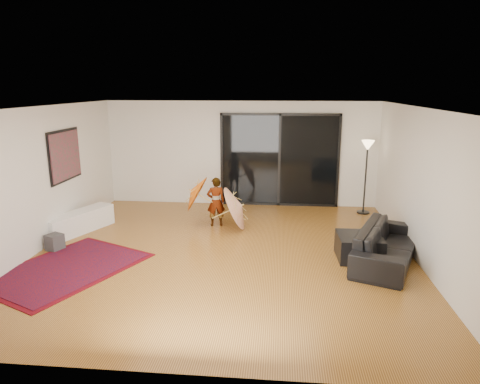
# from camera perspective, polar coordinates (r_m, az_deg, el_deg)

# --- Properties ---
(floor) EXTENTS (7.00, 7.00, 0.00)m
(floor) POSITION_cam_1_polar(r_m,az_deg,el_deg) (8.14, -2.19, -8.16)
(floor) COLOR #AB752E
(floor) RESTS_ON ground
(ceiling) EXTENTS (7.00, 7.00, 0.00)m
(ceiling) POSITION_cam_1_polar(r_m,az_deg,el_deg) (7.55, -2.38, 11.19)
(ceiling) COLOR white
(ceiling) RESTS_ON wall_back
(wall_back) EXTENTS (7.00, 0.00, 7.00)m
(wall_back) POSITION_cam_1_polar(r_m,az_deg,el_deg) (11.15, 0.12, 5.12)
(wall_back) COLOR silver
(wall_back) RESTS_ON floor
(wall_front) EXTENTS (7.00, 0.00, 7.00)m
(wall_front) POSITION_cam_1_polar(r_m,az_deg,el_deg) (4.44, -8.36, -8.89)
(wall_front) COLOR silver
(wall_front) RESTS_ON floor
(wall_left) EXTENTS (0.00, 7.00, 7.00)m
(wall_left) POSITION_cam_1_polar(r_m,az_deg,el_deg) (8.90, -25.23, 1.51)
(wall_left) COLOR silver
(wall_left) RESTS_ON floor
(wall_right) EXTENTS (0.00, 7.00, 7.00)m
(wall_right) POSITION_cam_1_polar(r_m,az_deg,el_deg) (8.06, 23.22, 0.53)
(wall_right) COLOR silver
(wall_right) RESTS_ON floor
(sliding_door) EXTENTS (3.06, 0.07, 2.40)m
(sliding_door) POSITION_cam_1_polar(r_m,az_deg,el_deg) (11.10, 5.27, 4.24)
(sliding_door) COLOR black
(sliding_door) RESTS_ON wall_back
(painting) EXTENTS (0.04, 1.28, 1.08)m
(painting) POSITION_cam_1_polar(r_m,az_deg,el_deg) (9.69, -22.28, 4.53)
(painting) COLOR black
(painting) RESTS_ON wall_left
(media_console) EXTENTS (1.02, 1.67, 0.46)m
(media_console) POSITION_cam_1_polar(r_m,az_deg,el_deg) (9.82, -20.65, -3.75)
(media_console) COLOR white
(media_console) RESTS_ON floor
(speaker) EXTENTS (0.36, 0.36, 0.31)m
(speaker) POSITION_cam_1_polar(r_m,az_deg,el_deg) (8.97, -23.48, -6.16)
(speaker) COLOR #424244
(speaker) RESTS_ON floor
(persian_rug) EXTENTS (2.72, 3.07, 0.02)m
(persian_rug) POSITION_cam_1_polar(r_m,az_deg,el_deg) (8.06, -22.22, -9.42)
(persian_rug) COLOR #560710
(persian_rug) RESTS_ON floor
(sofa) EXTENTS (1.64, 2.37, 0.65)m
(sofa) POSITION_cam_1_polar(r_m,az_deg,el_deg) (8.09, 19.02, -6.64)
(sofa) COLOR black
(sofa) RESTS_ON floor
(ottoman) EXTENTS (0.80, 0.80, 0.44)m
(ottoman) POSITION_cam_1_polar(r_m,az_deg,el_deg) (8.11, 15.59, -7.08)
(ottoman) COLOR black
(ottoman) RESTS_ON floor
(floor_lamp) EXTENTS (0.31, 0.31, 1.80)m
(floor_lamp) POSITION_cam_1_polar(r_m,az_deg,el_deg) (10.74, 16.58, 4.60)
(floor_lamp) COLOR black
(floor_lamp) RESTS_ON floor
(child) EXTENTS (0.46, 0.36, 1.11)m
(child) POSITION_cam_1_polar(r_m,az_deg,el_deg) (9.54, -3.24, -1.31)
(child) COLOR #999999
(child) RESTS_ON floor
(parasol_orange) EXTENTS (0.57, 0.86, 0.89)m
(parasol_orange) POSITION_cam_1_polar(r_m,az_deg,el_deg) (9.54, -6.56, -0.26)
(parasol_orange) COLOR orange
(parasol_orange) RESTS_ON child
(parasol_white) EXTENTS (0.61, 1.00, 0.99)m
(parasol_white) POSITION_cam_1_polar(r_m,az_deg,el_deg) (9.34, 0.28, -1.94)
(parasol_white) COLOR beige
(parasol_white) RESTS_ON floor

